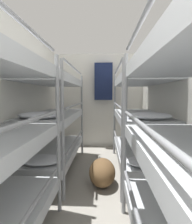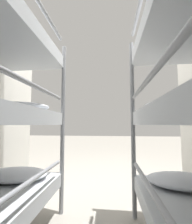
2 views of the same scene
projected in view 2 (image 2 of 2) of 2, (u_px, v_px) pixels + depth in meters
ground_plane at (101, 190)px, 2.05m from camera, size 20.00×20.00×0.00m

